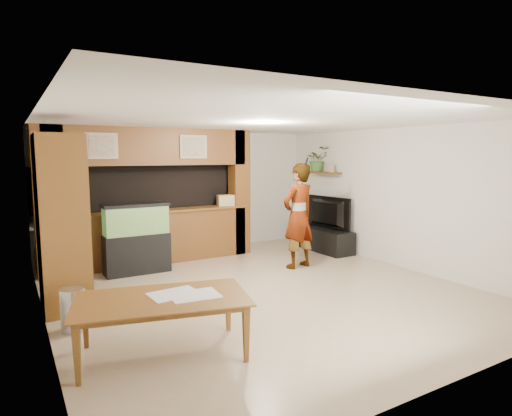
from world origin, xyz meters
TOP-DOWN VIEW (x-y plane):
  - floor at (0.00, 0.00)m, footprint 6.50×6.50m
  - ceiling at (0.00, 0.00)m, footprint 6.50×6.50m
  - wall_back at (0.00, 3.25)m, footprint 6.00×0.00m
  - wall_left at (-3.00, 0.00)m, footprint 0.00×6.50m
  - wall_right at (3.00, 0.00)m, footprint 0.00×6.50m
  - partition at (-0.95, 2.64)m, footprint 4.20×0.99m
  - wall_clock at (-2.97, 1.00)m, footprint 0.05×0.25m
  - wall_shelf at (2.85, 1.95)m, footprint 0.25×0.90m
  - pantry_cabinet at (-2.70, 0.71)m, footprint 0.59×0.97m
  - trash_can at (-2.72, -0.22)m, footprint 0.28×0.28m
  - aquarium at (-1.38, 1.95)m, footprint 1.13×0.42m
  - tv_stand at (2.65, 1.68)m, footprint 0.53×1.46m
  - television at (2.65, 1.68)m, footprint 0.29×1.24m
  - photo_frame at (2.85, 1.72)m, footprint 0.05×0.14m
  - potted_plant at (2.82, 2.18)m, footprint 0.56×0.50m
  - person at (1.32, 0.81)m, footprint 0.78×0.58m
  - microphone at (1.37, 0.65)m, footprint 0.03×0.09m
  - dining_table at (-2.00, -1.39)m, footprint 1.95×1.37m
  - newspaper_a at (-1.67, -1.46)m, footprint 0.54×0.41m
  - newspaper_b at (-1.84, -1.31)m, footprint 0.54×0.41m
  - counter_box at (0.63, 2.45)m, footprint 0.37×0.29m

SIDE VIEW (x-z plane):
  - floor at x=0.00m, z-range 0.00..0.00m
  - tv_stand at x=2.65m, z-range 0.00..0.49m
  - trash_can at x=-2.72m, z-range 0.00..0.52m
  - dining_table at x=-2.00m, z-range 0.00..0.62m
  - aquarium at x=-1.38m, z-range -0.01..1.24m
  - newspaper_a at x=-1.67m, z-range 0.62..0.63m
  - newspaper_b at x=-1.84m, z-range 0.62..0.63m
  - television at x=2.65m, z-range 0.49..1.19m
  - person at x=1.32m, z-range 0.00..1.95m
  - counter_box at x=0.63m, z-range 1.04..1.26m
  - pantry_cabinet at x=-2.70m, z-range 0.00..2.37m
  - wall_back at x=0.00m, z-range -1.70..4.30m
  - wall_left at x=-3.00m, z-range -1.95..4.55m
  - wall_right at x=3.00m, z-range -1.95..4.55m
  - partition at x=-0.95m, z-range 0.01..2.61m
  - wall_shelf at x=2.85m, z-range 1.68..1.72m
  - photo_frame at x=2.85m, z-range 1.72..1.90m
  - wall_clock at x=-2.97m, z-range 1.77..2.02m
  - microphone at x=1.37m, z-range 1.91..2.05m
  - potted_plant at x=2.82m, z-range 1.72..2.28m
  - ceiling at x=0.00m, z-range 2.60..2.60m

